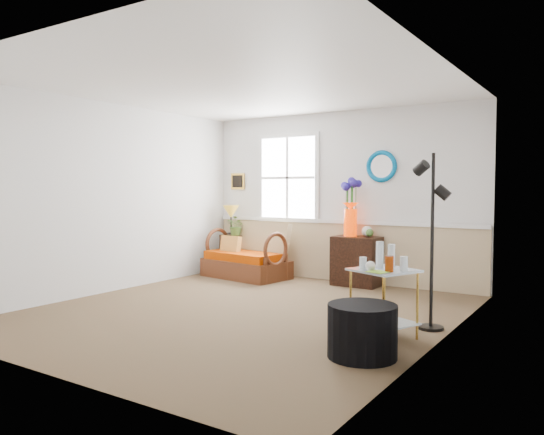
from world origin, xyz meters
The scene contains 19 objects.
floor centered at (0.00, 0.00, 0.00)m, with size 4.50×5.00×0.01m, color brown.
ceiling centered at (0.00, 0.00, 2.60)m, with size 4.50×5.00×0.01m, color white.
walls centered at (0.00, 0.00, 1.30)m, with size 4.51×5.01×2.60m.
wainscot centered at (0.00, 2.48, 0.45)m, with size 4.46×0.02×0.90m, color tan.
chair_rail centered at (0.00, 2.47, 0.92)m, with size 4.46×0.04×0.06m, color white.
window centered at (-0.90, 2.47, 1.60)m, with size 1.14×0.06×1.44m, color white, non-canonical shape.
picture centered at (-1.92, 2.48, 1.55)m, with size 0.28×0.03×0.28m, color #B98930.
mirror centered at (0.70, 2.48, 1.75)m, with size 0.47×0.47×0.07m, color #006DAB.
loveseat centered at (-1.35, 1.93, 0.44)m, with size 1.35×0.77×0.88m, color brown, non-canonical shape.
throw_pillow centered at (-1.62, 1.87, 0.48)m, with size 0.37×0.09×0.37m, color orange, non-canonical shape.
lamp_stand centered at (-1.84, 2.24, 0.32)m, with size 0.36×0.36×0.64m, color #32170D, non-canonical shape.
table_lamp centered at (-1.89, 2.23, 0.89)m, with size 0.28×0.28×0.50m, color #BA8A24, non-canonical shape.
potted_plant centered at (-1.72, 2.16, 0.77)m, with size 0.30×0.34×0.26m, color #446B2B.
cabinet centered at (0.42, 2.26, 0.36)m, with size 0.67×0.43×0.72m, color #32170D, non-canonical shape.
flower_vase centered at (0.30, 2.29, 1.14)m, with size 0.25×0.25×0.84m, color #E83400, non-canonical shape.
side_table centered at (1.76, -0.14, 0.33)m, with size 0.52×0.52×0.66m, color #A97E2D, non-canonical shape.
tabletop_items centered at (1.77, -0.19, 0.79)m, with size 0.42×0.42×0.25m, color silver, non-canonical shape.
floor_lamp centered at (2.05, 0.43, 0.89)m, with size 0.26×0.26×1.78m, color black, non-canonical shape.
ottoman centered at (1.83, -0.79, 0.23)m, with size 0.59×0.59×0.45m, color black.
Camera 1 is at (3.59, -4.90, 1.42)m, focal length 35.00 mm.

